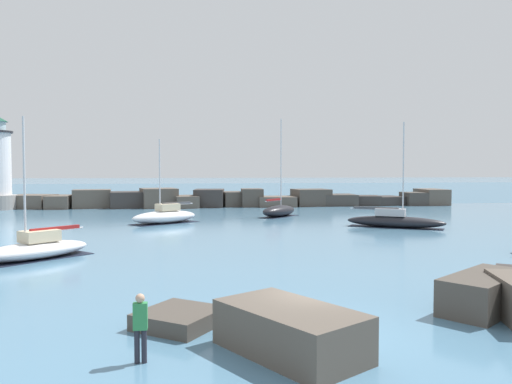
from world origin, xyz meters
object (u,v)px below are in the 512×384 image
object	(u,v)px
sailboat_moored_3	(395,221)
person_on_rocks	(140,324)
sailboat_moored_2	(35,249)
sailboat_moored_4	(279,211)
sailboat_moored_1	(165,216)

from	to	relation	value
sailboat_moored_3	person_on_rocks	xyz separation A→B (m)	(-18.89, -27.95, 0.42)
sailboat_moored_2	sailboat_moored_4	distance (m)	29.21
sailboat_moored_4	person_on_rocks	xyz separation A→B (m)	(-10.79, -39.17, 0.37)
sailboat_moored_3	sailboat_moored_4	bearing A→B (deg)	125.84
sailboat_moored_2	person_on_rocks	distance (m)	17.81
sailboat_moored_1	sailboat_moored_2	xyz separation A→B (m)	(-6.37, -17.95, -0.11)
sailboat_moored_1	sailboat_moored_2	size ratio (longest dim) A/B	0.99
sailboat_moored_3	sailboat_moored_4	distance (m)	13.84
sailboat_moored_2	sailboat_moored_3	world-z (taller)	sailboat_moored_3
sailboat_moored_2	sailboat_moored_3	size ratio (longest dim) A/B	0.87
sailboat_moored_1	person_on_rocks	distance (m)	34.21
sailboat_moored_3	person_on_rocks	size ratio (longest dim) A/B	5.01
sailboat_moored_1	sailboat_moored_4	world-z (taller)	sailboat_moored_4
sailboat_moored_4	sailboat_moored_1	bearing A→B (deg)	-156.98
sailboat_moored_1	person_on_rocks	xyz separation A→B (m)	(0.93, -34.19, 0.35)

